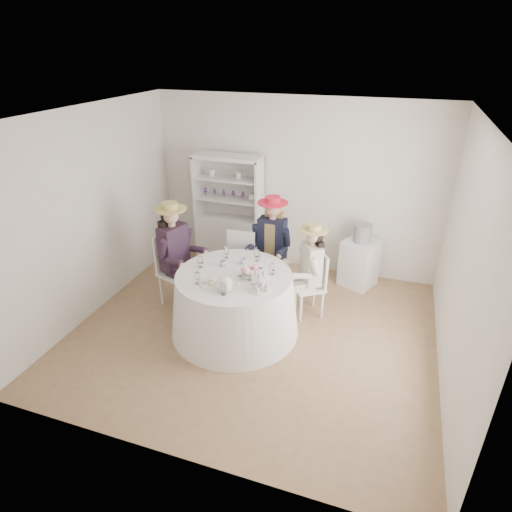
% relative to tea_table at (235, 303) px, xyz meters
% --- Properties ---
extents(ground, '(4.50, 4.50, 0.00)m').
position_rel_tea_table_xyz_m(ground, '(0.24, 0.04, -0.41)').
color(ground, olive).
rests_on(ground, ground).
extents(ceiling, '(4.50, 4.50, 0.00)m').
position_rel_tea_table_xyz_m(ceiling, '(0.24, 0.04, 2.29)').
color(ceiling, white).
rests_on(ceiling, wall_back).
extents(wall_back, '(4.50, 0.00, 4.50)m').
position_rel_tea_table_xyz_m(wall_back, '(0.24, 2.04, 0.94)').
color(wall_back, silver).
rests_on(wall_back, ground).
extents(wall_front, '(4.50, 0.00, 4.50)m').
position_rel_tea_table_xyz_m(wall_front, '(0.24, -1.96, 0.94)').
color(wall_front, silver).
rests_on(wall_front, ground).
extents(wall_left, '(0.00, 4.50, 4.50)m').
position_rel_tea_table_xyz_m(wall_left, '(-2.01, 0.04, 0.94)').
color(wall_left, silver).
rests_on(wall_left, ground).
extents(wall_right, '(0.00, 4.50, 4.50)m').
position_rel_tea_table_xyz_m(wall_right, '(2.49, 0.04, 0.94)').
color(wall_right, silver).
rests_on(wall_right, ground).
extents(tea_table, '(1.64, 1.64, 0.83)m').
position_rel_tea_table_xyz_m(tea_table, '(0.00, 0.00, 0.00)').
color(tea_table, white).
rests_on(tea_table, ground).
extents(hutch, '(1.15, 0.59, 1.82)m').
position_rel_tea_table_xyz_m(hutch, '(-0.78, 1.81, 0.24)').
color(hutch, silver).
rests_on(hutch, ground).
extents(side_table, '(0.61, 0.61, 0.72)m').
position_rel_tea_table_xyz_m(side_table, '(1.36, 1.71, -0.05)').
color(side_table, silver).
rests_on(side_table, ground).
extents(hatbox, '(0.28, 0.28, 0.27)m').
position_rel_tea_table_xyz_m(hatbox, '(1.36, 1.71, 0.44)').
color(hatbox, black).
rests_on(hatbox, side_table).
extents(guest_left, '(0.62, 0.57, 1.52)m').
position_rel_tea_table_xyz_m(guest_left, '(-0.98, 0.35, 0.44)').
color(guest_left, silver).
rests_on(guest_left, ground).
extents(guest_mid, '(0.54, 0.57, 1.50)m').
position_rel_tea_table_xyz_m(guest_mid, '(0.17, 1.03, 0.44)').
color(guest_mid, silver).
rests_on(guest_mid, ground).
extents(guest_right, '(0.57, 0.53, 1.33)m').
position_rel_tea_table_xyz_m(guest_right, '(0.80, 0.67, 0.34)').
color(guest_right, silver).
rests_on(guest_right, ground).
extents(spare_chair, '(0.45, 0.45, 1.03)m').
position_rel_tea_table_xyz_m(spare_chair, '(-0.23, 0.95, 0.14)').
color(spare_chair, silver).
rests_on(spare_chair, ground).
extents(teacup_a, '(0.10, 0.10, 0.07)m').
position_rel_tea_table_xyz_m(teacup_a, '(-0.21, 0.16, 0.45)').
color(teacup_a, white).
rests_on(teacup_a, tea_table).
extents(teacup_b, '(0.10, 0.10, 0.07)m').
position_rel_tea_table_xyz_m(teacup_b, '(0.02, 0.29, 0.45)').
color(teacup_b, white).
rests_on(teacup_b, tea_table).
extents(teacup_c, '(0.12, 0.12, 0.07)m').
position_rel_tea_table_xyz_m(teacup_c, '(0.29, 0.10, 0.45)').
color(teacup_c, white).
rests_on(teacup_c, tea_table).
extents(flower_bowl, '(0.28, 0.28, 0.06)m').
position_rel_tea_table_xyz_m(flower_bowl, '(0.22, -0.01, 0.44)').
color(flower_bowl, white).
rests_on(flower_bowl, tea_table).
extents(flower_arrangement, '(0.21, 0.20, 0.08)m').
position_rel_tea_table_xyz_m(flower_arrangement, '(0.22, -0.03, 0.51)').
color(flower_arrangement, pink).
rests_on(flower_arrangement, tea_table).
extents(table_teapot, '(0.27, 0.19, 0.20)m').
position_rel_tea_table_xyz_m(table_teapot, '(0.05, -0.38, 0.50)').
color(table_teapot, white).
rests_on(table_teapot, tea_table).
extents(sandwich_plate, '(0.28, 0.28, 0.06)m').
position_rel_tea_table_xyz_m(sandwich_plate, '(-0.17, -0.29, 0.43)').
color(sandwich_plate, white).
rests_on(sandwich_plate, tea_table).
extents(cupcake_stand, '(0.25, 0.25, 0.23)m').
position_rel_tea_table_xyz_m(cupcake_stand, '(0.41, -0.24, 0.50)').
color(cupcake_stand, white).
rests_on(cupcake_stand, tea_table).
extents(stemware_set, '(0.99, 0.99, 0.15)m').
position_rel_tea_table_xyz_m(stemware_set, '(0.00, 0.00, 0.49)').
color(stemware_set, white).
rests_on(stemware_set, tea_table).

